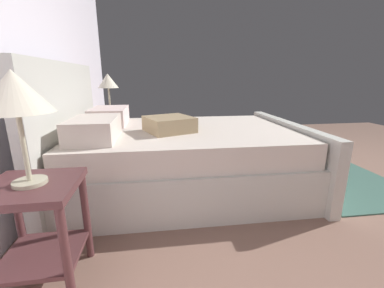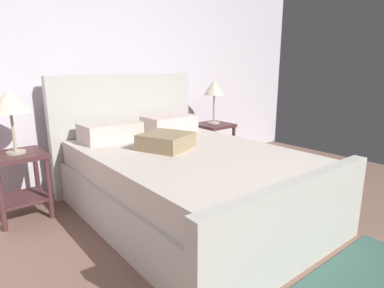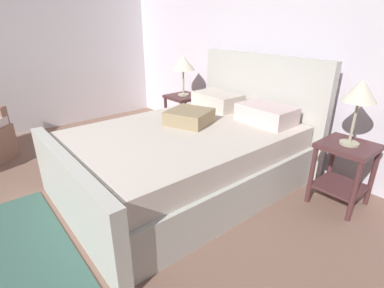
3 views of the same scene
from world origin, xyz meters
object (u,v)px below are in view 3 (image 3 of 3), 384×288
object	(u,v)px
table_lamp_left	(183,64)
nightstand_left	(184,109)
table_lamp_right	(360,93)
bed	(190,153)
nightstand_right	(344,164)

from	to	relation	value
table_lamp_left	nightstand_left	bearing A→B (deg)	-75.96
table_lamp_right	bed	bearing A→B (deg)	-144.94
nightstand_left	nightstand_right	bearing A→B (deg)	-1.04
table_lamp_right	nightstand_left	size ratio (longest dim) A/B	0.95
bed	table_lamp_left	xyz separation A→B (m)	(-1.17, 0.87, 0.70)
bed	table_lamp_left	distance (m)	1.62
bed	nightstand_left	bearing A→B (deg)	143.58
bed	table_lamp_left	bearing A→B (deg)	143.58
table_lamp_left	table_lamp_right	bearing A→B (deg)	-1.04
table_lamp_left	bed	bearing A→B (deg)	-36.42
bed	table_lamp_right	xyz separation A→B (m)	(1.17, 0.82, 0.70)
bed	nightstand_left	size ratio (longest dim) A/B	3.94
nightstand_right	nightstand_left	size ratio (longest dim) A/B	1.00
nightstand_right	nightstand_left	world-z (taller)	same
nightstand_right	table_lamp_left	world-z (taller)	table_lamp_left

